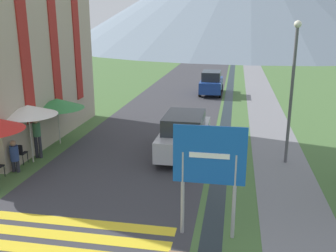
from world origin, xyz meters
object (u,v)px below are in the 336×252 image
object	(u,v)px
parked_car_far	(211,83)
road_sign	(209,165)
streetlamp	(292,82)
person_seated_near	(14,155)
cafe_umbrella_rear_green	(57,103)
cafe_umbrella_middle_white	(28,110)
parked_car_near	(185,134)
cafe_chair_far_right	(34,141)
person_standing_terrace	(37,135)
cafe_chair_middle	(20,152)

from	to	relation	value
parked_car_far	road_sign	bearing A→B (deg)	-86.37
road_sign	streetlamp	bearing A→B (deg)	65.47
person_seated_near	cafe_umbrella_rear_green	bearing A→B (deg)	88.19
cafe_umbrella_rear_green	person_seated_near	distance (m)	3.71
road_sign	parked_car_far	distance (m)	20.06
parked_car_far	cafe_umbrella_middle_white	world-z (taller)	cafe_umbrella_middle_white
road_sign	cafe_umbrella_rear_green	bearing A→B (deg)	138.39
road_sign	person_seated_near	size ratio (longest dim) A/B	2.44
cafe_umbrella_middle_white	parked_car_near	bearing A→B (deg)	18.79
cafe_umbrella_middle_white	cafe_chair_far_right	bearing A→B (deg)	117.00
cafe_chair_far_right	person_standing_terrace	distance (m)	0.94
parked_car_far	person_seated_near	bearing A→B (deg)	-110.32
person_seated_near	cafe_umbrella_middle_white	bearing A→B (deg)	84.18
parked_car_near	cafe_umbrella_rear_green	xyz separation A→B (m)	(-5.95, 0.41, 1.01)
road_sign	cafe_umbrella_rear_green	xyz separation A→B (m)	(-7.42, 6.59, -0.10)
cafe_umbrella_rear_green	person_standing_terrace	bearing A→B (deg)	-90.70
cafe_umbrella_middle_white	person_seated_near	bearing A→B (deg)	-95.82
cafe_chair_middle	cafe_chair_far_right	size ratio (longest dim) A/B	1.00
cafe_umbrella_middle_white	road_sign	bearing A→B (deg)	-29.21
cafe_chair_middle	streetlamp	distance (m)	11.07
cafe_chair_far_right	streetlamp	size ratio (longest dim) A/B	0.15
cafe_umbrella_middle_white	person_standing_terrace	size ratio (longest dim) A/B	1.39
person_standing_terrace	cafe_umbrella_rear_green	bearing A→B (deg)	89.30
cafe_chair_middle	person_standing_terrace	world-z (taller)	person_standing_terrace
parked_car_near	cafe_umbrella_rear_green	distance (m)	6.05
cafe_umbrella_rear_green	person_seated_near	bearing A→B (deg)	-91.81
cafe_chair_far_right	cafe_umbrella_middle_white	xyz separation A→B (m)	(0.56, -1.11, 1.67)
parked_car_near	parked_car_far	world-z (taller)	same
cafe_chair_middle	cafe_umbrella_middle_white	bearing A→B (deg)	46.63
parked_car_near	cafe_chair_far_right	distance (m)	6.59
road_sign	cafe_umbrella_middle_white	size ratio (longest dim) A/B	1.29
parked_car_near	person_seated_near	xyz separation A→B (m)	(-6.06, -3.09, -0.22)
cafe_chair_middle	cafe_umbrella_middle_white	xyz separation A→B (m)	(0.37, 0.31, 1.67)
parked_car_near	cafe_chair_far_right	world-z (taller)	parked_car_near
parked_car_far	cafe_umbrella_middle_white	xyz separation A→B (m)	(-6.15, -15.84, 1.27)
streetlamp	cafe_umbrella_middle_white	bearing A→B (deg)	-169.84
road_sign	cafe_chair_far_right	xyz separation A→B (m)	(-7.98, 5.26, -1.51)
parked_car_far	parked_car_near	bearing A→B (deg)	-90.82
cafe_umbrella_middle_white	streetlamp	size ratio (longest dim) A/B	0.43
parked_car_near	person_standing_terrace	world-z (taller)	parked_car_near
cafe_chair_far_right	streetlamp	bearing A→B (deg)	27.64
parked_car_near	cafe_umbrella_middle_white	world-z (taller)	cafe_umbrella_middle_white
cafe_chair_far_right	parked_car_near	bearing A→B (deg)	31.86
parked_car_far	cafe_chair_middle	size ratio (longest dim) A/B	4.63
parked_car_far	cafe_umbrella_middle_white	size ratio (longest dim) A/B	1.65
road_sign	cafe_chair_far_right	distance (m)	9.68
parked_car_near	parked_car_far	bearing A→B (deg)	89.18
cafe_umbrella_middle_white	streetlamp	xyz separation A→B (m)	(10.14, 1.82, 1.10)
road_sign	parked_car_near	world-z (taller)	road_sign
road_sign	cafe_umbrella_middle_white	distance (m)	8.50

